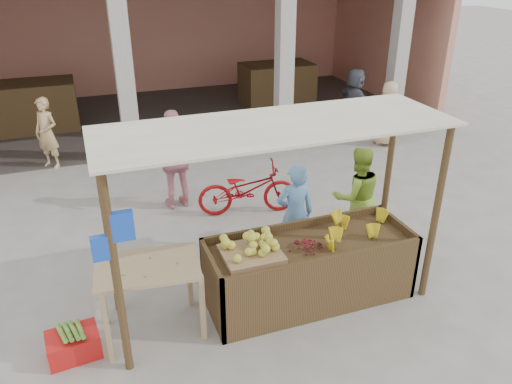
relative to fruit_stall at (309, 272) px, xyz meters
name	(u,v)px	position (x,y,z in m)	size (l,w,h in m)	color
ground	(272,305)	(-0.50, 0.00, -0.40)	(60.00, 60.00, 0.00)	slate
market_building	(148,11)	(-0.45, 8.93, 2.30)	(14.40, 6.40, 4.20)	tan
fruit_stall	(309,272)	(0.00, 0.00, 0.00)	(2.60, 0.95, 0.80)	#503A20
stall_awning	(272,161)	(-0.51, 0.06, 1.58)	(4.09, 1.35, 2.39)	#503A20
banana_heap	(355,229)	(0.64, 0.03, 0.49)	(0.97, 0.53, 0.18)	gold
melon_tray	(251,250)	(-0.77, 0.02, 0.49)	(0.70, 0.60, 0.19)	#93724C
berry_heap	(305,244)	(-0.10, -0.05, 0.47)	(0.43, 0.35, 0.14)	maroon
side_table	(148,276)	(-2.00, 0.05, 0.39)	(1.23, 0.89, 0.93)	tan
papaya_pile	(146,257)	(-2.00, 0.05, 0.64)	(0.75, 0.43, 0.22)	#568C2E
red_crate	(74,345)	(-2.90, -0.05, -0.26)	(0.55, 0.40, 0.29)	#B61513
plantain_bundle	(71,332)	(-2.90, -0.05, -0.07)	(0.43, 0.30, 0.09)	#5C9837
produce_sacks	(303,125)	(2.48, 5.58, -0.06)	(1.11, 0.83, 0.67)	maroon
vendor_blue	(295,211)	(0.18, 0.89, 0.40)	(0.60, 0.44, 1.60)	#5F96D0
vendor_green	(357,194)	(1.24, 1.01, 0.43)	(0.80, 0.46, 1.66)	#91B834
motorcycle	(248,188)	(0.03, 2.49, 0.06)	(1.77, 0.61, 0.92)	maroon
shopper_b	(176,157)	(-1.03, 3.14, 0.54)	(1.10, 0.59, 1.87)	#D0848E
shopper_c	(388,110)	(4.14, 4.59, 0.42)	(0.79, 0.51, 1.64)	tan
shopper_d	(355,99)	(3.86, 5.61, 0.43)	(1.54, 0.63, 1.67)	#494B57
shopper_e	(47,132)	(-3.16, 5.80, 0.37)	(0.57, 0.43, 1.53)	tan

